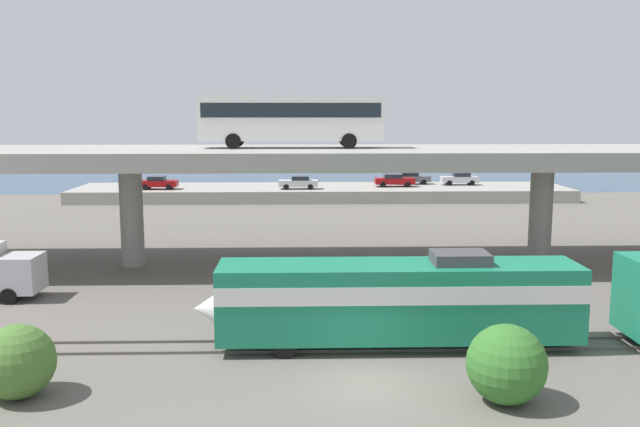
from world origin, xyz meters
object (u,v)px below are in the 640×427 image
object	(u,v)px
transit_bus_on_overpass	(291,117)
parked_car_1	(394,180)
train_locomotive	(380,298)
parked_car_4	(299,182)
parked_car_2	(158,183)
parked_car_0	(460,179)
parked_car_3	(411,178)

from	to	relation	value
transit_bus_on_overpass	parked_car_1	bearing A→B (deg)	-108.73
train_locomotive	parked_car_1	xyz separation A→B (m)	(7.56, 50.81, -0.01)
parked_car_4	transit_bus_on_overpass	bearing A→B (deg)	89.39
transit_bus_on_overpass	train_locomotive	bearing A→B (deg)	103.75
transit_bus_on_overpass	parked_car_1	size ratio (longest dim) A/B	2.58
parked_car_2	parked_car_0	bearing A→B (deg)	5.86
transit_bus_on_overpass	parked_car_4	bearing A→B (deg)	-90.61
parked_car_2	parked_car_3	bearing A→B (deg)	9.12
parked_car_1	parked_car_3	xyz separation A→B (m)	(2.44, 2.79, 0.00)
parked_car_3	transit_bus_on_overpass	bearing A→B (deg)	-110.78
train_locomotive	parked_car_2	world-z (taller)	train_locomotive
train_locomotive	parked_car_4	xyz separation A→B (m)	(-3.71, 48.63, -0.01)
train_locomotive	parked_car_3	bearing A→B (deg)	-100.57
train_locomotive	parked_car_2	xyz separation A→B (m)	(-19.74, 48.82, -0.01)
train_locomotive	parked_car_1	distance (m)	51.37
transit_bus_on_overpass	parked_car_4	size ratio (longest dim) A/B	2.70
transit_bus_on_overpass	parked_car_0	bearing A→B (deg)	-118.86
transit_bus_on_overpass	parked_car_3	xyz separation A→B (m)	(14.05, 37.03, -7.65)
parked_car_1	parked_car_3	size ratio (longest dim) A/B	1.03
train_locomotive	parked_car_3	world-z (taller)	train_locomotive
train_locomotive	transit_bus_on_overpass	bearing A→B (deg)	-76.25
parked_car_0	parked_car_4	bearing A→B (deg)	11.14
transit_bus_on_overpass	parked_car_2	bearing A→B (deg)	-64.07
parked_car_1	parked_car_2	bearing A→B (deg)	-175.84
parked_car_1	transit_bus_on_overpass	bearing A→B (deg)	-108.73
parked_car_1	parked_car_4	size ratio (longest dim) A/B	1.05
parked_car_3	parked_car_4	world-z (taller)	same
parked_car_0	parked_car_3	world-z (taller)	same
parked_car_2	transit_bus_on_overpass	bearing A→B (deg)	-64.07
parked_car_1	parked_car_2	distance (m)	27.37
train_locomotive	parked_car_0	world-z (taller)	train_locomotive
transit_bus_on_overpass	parked_car_4	xyz separation A→B (m)	(0.34, 32.06, -7.66)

